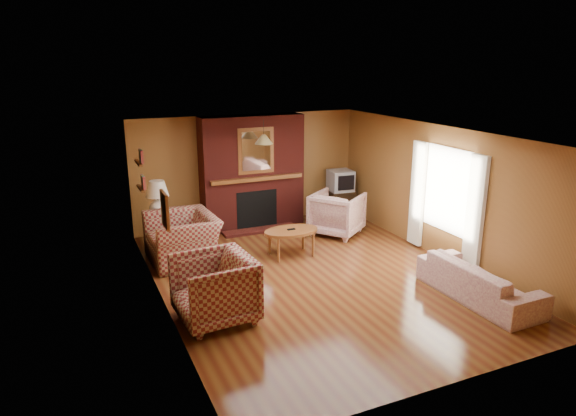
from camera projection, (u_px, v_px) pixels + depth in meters
name	position (u px, v px, depth m)	size (l,w,h in m)	color
floor	(316.00, 277.00, 8.60)	(6.50, 6.50, 0.00)	#4D2110
ceiling	(318.00, 134.00, 7.93)	(6.50, 6.50, 0.00)	silver
wall_back	(248.00, 170.00, 11.11)	(6.50, 6.50, 0.00)	olive
wall_front	(457.00, 287.00, 5.42)	(6.50, 6.50, 0.00)	olive
wall_left	(160.00, 228.00, 7.29)	(6.50, 6.50, 0.00)	olive
wall_right	(440.00, 192.00, 9.25)	(6.50, 6.50, 0.00)	olive
fireplace	(252.00, 173.00, 10.89)	(2.20, 0.82, 2.40)	#561712
window_right	(445.00, 199.00, 9.07)	(0.10, 1.85, 2.00)	beige
bookshelf	(141.00, 170.00, 8.84)	(0.09, 0.55, 0.71)	brown
botanical_print	(165.00, 210.00, 6.94)	(0.05, 0.40, 0.50)	brown
pendant_light	(264.00, 139.00, 10.06)	(0.36, 0.36, 0.48)	black
plaid_loveseat	(183.00, 238.00, 9.19)	(1.31, 1.14, 0.85)	maroon
plaid_armchair	(214.00, 289.00, 7.06)	(1.01, 1.04, 0.95)	maroon
floral_sofa	(479.00, 280.00, 7.76)	(1.99, 0.78, 0.58)	beige
floral_armchair	(337.00, 213.00, 10.61)	(0.94, 0.97, 0.88)	beige
coffee_table	(291.00, 233.00, 9.42)	(1.04, 0.64, 0.52)	brown
side_table	(160.00, 233.00, 9.84)	(0.47, 0.47, 0.63)	brown
table_lamp	(158.00, 197.00, 9.64)	(0.43, 0.43, 0.71)	white
tv_stand	(340.00, 204.00, 11.77)	(0.58, 0.53, 0.63)	black
crt_tv	(341.00, 181.00, 11.61)	(0.54, 0.54, 0.47)	#9B9DA2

